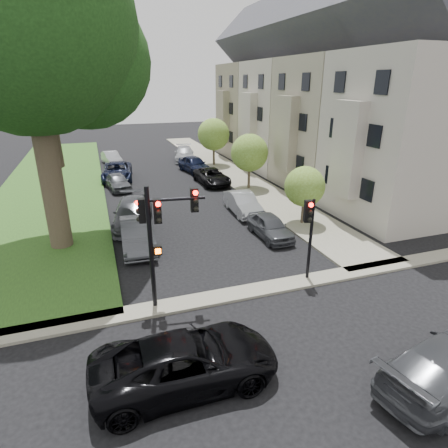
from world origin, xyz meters
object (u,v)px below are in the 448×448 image
object	(u,v)px
car_parked_1	(243,203)
car_parked_9	(111,158)
car_parked_4	(184,154)
car_parked_5	(137,234)
small_tree_a	(305,187)
car_parked_3	(194,164)
eucalyptus	(23,22)
traffic_signal_main	(160,226)
car_parked_2	(212,177)
car_parked_8	(117,171)
car_parked_0	(270,226)
traffic_signal_secondary	(309,225)
small_tree_b	(249,153)
car_parked_7	(118,182)
car_cross_near	(186,361)
car_parked_6	(133,213)
small_tree_c	(214,134)

from	to	relation	value
car_parked_1	car_parked_9	bearing A→B (deg)	113.26
car_parked_4	car_parked_5	world-z (taller)	car_parked_5
small_tree_a	car_parked_3	world-z (taller)	small_tree_a
car_parked_1	car_parked_4	size ratio (longest dim) A/B	0.81
eucalyptus	traffic_signal_main	xyz separation A→B (m)	(4.20, -7.28, -7.26)
car_parked_2	car_parked_8	xyz separation A→B (m)	(-7.51, 4.18, 0.10)
car_parked_0	traffic_signal_secondary	bearing A→B (deg)	-98.12
small_tree_b	car_parked_7	xyz separation A→B (m)	(-10.07, 3.26, -2.29)
car_parked_3	car_parked_8	world-z (taller)	car_parked_3
small_tree_b	car_cross_near	bearing A→B (deg)	-117.44
car_parked_4	eucalyptus	bearing A→B (deg)	-108.04
small_tree_a	car_parked_1	xyz separation A→B (m)	(-2.67, 3.13, -1.71)
traffic_signal_main	car_parked_6	distance (m)	9.60
traffic_signal_main	car_parked_6	world-z (taller)	traffic_signal_main
car_parked_1	traffic_signal_main	bearing A→B (deg)	-124.75
small_tree_b	car_parked_6	size ratio (longest dim) A/B	0.81
car_parked_9	eucalyptus	bearing A→B (deg)	-110.49
traffic_signal_secondary	car_parked_4	bearing A→B (deg)	87.69
car_parked_0	car_parked_2	world-z (taller)	car_parked_2
car_parked_0	car_parked_8	size ratio (longest dim) A/B	0.70
car_parked_1	car_parked_9	world-z (taller)	car_parked_1
small_tree_b	car_parked_0	bearing A→B (deg)	-105.75
small_tree_a	small_tree_c	bearing A→B (deg)	90.00
car_parked_2	eucalyptus	bearing A→B (deg)	-141.58
car_parked_4	car_parked_5	xyz separation A→B (m)	(-7.68, -21.75, 0.01)
car_parked_1	car_parked_3	distance (m)	12.59
car_parked_9	traffic_signal_main	bearing A→B (deg)	-99.37
car_parked_7	car_parked_8	size ratio (longest dim) A/B	0.71
car_cross_near	car_parked_8	world-z (taller)	car_parked_8
car_cross_near	car_parked_2	bearing A→B (deg)	-19.22
small_tree_a	car_parked_8	bearing A→B (deg)	123.09
small_tree_b	car_parked_2	bearing A→B (deg)	133.95
car_parked_4	car_parked_8	bearing A→B (deg)	-128.47
eucalyptus	small_tree_a	size ratio (longest dim) A/B	4.31
eucalyptus	traffic_signal_secondary	size ratio (longest dim) A/B	4.17
small_tree_c	traffic_signal_secondary	bearing A→B (deg)	-98.01
eucalyptus	car_parked_5	distance (m)	10.70
small_tree_b	traffic_signal_main	world-z (taller)	traffic_signal_main
eucalyptus	car_parked_9	distance (m)	23.52
car_parked_5	car_parked_9	size ratio (longest dim) A/B	1.15
traffic_signal_secondary	car_parked_7	distance (m)	19.20
small_tree_a	traffic_signal_main	world-z (taller)	traffic_signal_main
car_parked_7	small_tree_a	bearing A→B (deg)	-57.52
eucalyptus	traffic_signal_secondary	world-z (taller)	eucalyptus
small_tree_a	car_parked_4	xyz separation A→B (m)	(-2.27, 21.53, -1.65)
small_tree_c	eucalyptus	bearing A→B (deg)	-129.54
car_parked_4	car_parked_7	world-z (taller)	car_parked_4
car_parked_4	car_parked_9	distance (m)	7.72
small_tree_c	car_parked_9	distance (m)	11.11
car_parked_7	traffic_signal_main	bearing A→B (deg)	-96.61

